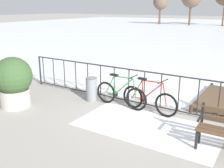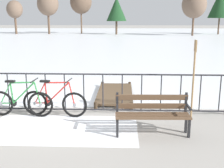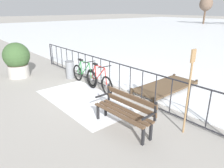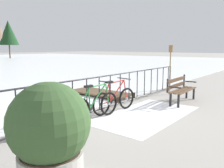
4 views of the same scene
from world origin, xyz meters
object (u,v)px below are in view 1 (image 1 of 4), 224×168
(bicycle_second, at_px, (121,94))
(planter_with_shrub, at_px, (14,81))
(trash_bin, at_px, (91,89))
(bicycle_near_railing, at_px, (149,100))

(bicycle_second, height_order, planter_with_shrub, planter_with_shrub)
(planter_with_shrub, height_order, trash_bin, planter_with_shrub)
(trash_bin, bearing_deg, bicycle_second, 2.29)
(planter_with_shrub, bearing_deg, bicycle_near_railing, 25.45)
(bicycle_near_railing, bearing_deg, trash_bin, -177.67)
(bicycle_near_railing, xyz_separation_m, bicycle_second, (-0.87, -0.04, 0.00))
(bicycle_near_railing, relative_size, trash_bin, 2.33)
(bicycle_second, distance_m, trash_bin, 1.01)
(planter_with_shrub, bearing_deg, trash_bin, 44.84)
(bicycle_near_railing, relative_size, planter_with_shrub, 1.17)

